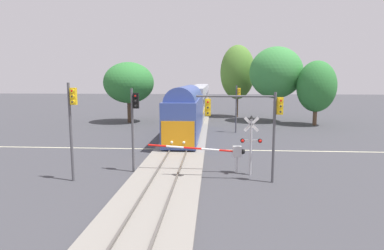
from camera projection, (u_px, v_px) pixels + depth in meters
The scene contains 14 objects.
ground_plane at pixel (180, 149), 28.37m from camera, with size 220.00×220.00×0.00m, color #3D3D42.
road_centre_stripe at pixel (180, 149), 28.37m from camera, with size 44.00×0.20×0.01m.
railway_track at pixel (180, 148), 28.36m from camera, with size 4.40×80.00×0.32m.
commuter_train at pixel (197, 99), 55.66m from camera, with size 3.04×63.59×5.16m.
crossing_gate_near at pixel (225, 151), 21.05m from camera, with size 6.45×0.40×1.88m.
crossing_signal_mast at pixel (251, 139), 20.40m from camera, with size 1.36×0.44×3.90m.
traffic_signal_median at pixel (134, 117), 20.94m from camera, with size 0.53×0.38×5.56m.
traffic_signal_far_side at pixel (238, 101), 36.80m from camera, with size 0.53×0.38×5.47m.
traffic_signal_near_right at pixel (252, 115), 18.72m from camera, with size 5.04×0.38×5.41m.
traffic_signal_near_left at pixel (72, 116), 18.97m from camera, with size 0.53×0.38×5.95m.
oak_behind_train at pixel (129, 83), 45.54m from camera, with size 7.11×7.11×8.59m.
oak_far_right at pixel (276, 73), 46.04m from camera, with size 7.56×7.56×10.81m.
elm_centre_background at pixel (237, 72), 51.93m from camera, with size 5.54×5.54×11.66m.
maple_right_background at pixel (316, 86), 42.66m from camera, with size 5.13×5.13×8.64m.
Camera 1 is at (2.89, -27.66, 6.12)m, focal length 29.98 mm.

